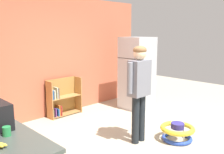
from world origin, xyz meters
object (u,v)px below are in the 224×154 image
Objects in this scene: refrigerator at (137,73)px; bookshelf at (61,99)px; green_cup at (7,131)px; standing_person at (139,85)px; baby_walker at (177,132)px.

refrigerator reaches higher than bookshelf.
green_cup is (-2.17, -2.38, 0.58)m from bookshelf.
refrigerator reaches higher than standing_person.
bookshelf is at bearing 153.38° from refrigerator.
green_cup is at bearing -158.24° from refrigerator.
standing_person reaches higher than baby_walker.
standing_person reaches higher than bookshelf.
green_cup is at bearing -174.23° from standing_person.
refrigerator is at bearing 21.76° from green_cup.
standing_person is 17.69× the size of green_cup.
refrigerator is 18.74× the size of green_cup.
bookshelf is 0.51× the size of standing_person.
green_cup is at bearing -132.34° from bookshelf.
bookshelf is at bearing 94.50° from standing_person.
baby_walker is (-0.97, -1.75, -0.73)m from refrigerator.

